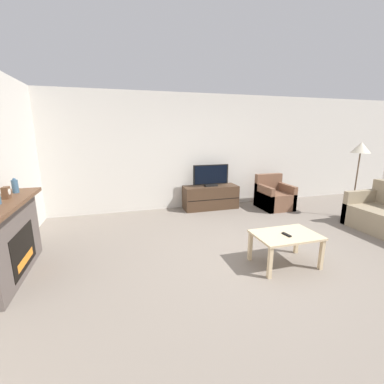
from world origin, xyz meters
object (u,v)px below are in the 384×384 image
at_px(armchair, 274,197).
at_px(tv_stand, 210,197).
at_px(floor_lamp, 360,152).
at_px(tv, 211,176).
at_px(mantel_vase_right, 15,186).
at_px(fireplace, 7,240).
at_px(coffee_table, 286,238).
at_px(remote, 287,235).
at_px(mantel_clock, 6,193).

bearing_deg(armchair, tv_stand, 165.01).
bearing_deg(floor_lamp, tv, 151.84).
bearing_deg(floor_lamp, mantel_vase_right, -178.27).
bearing_deg(tv_stand, fireplace, -148.55).
relative_size(tv_stand, tv, 1.49).
distance_m(armchair, coffee_table, 2.85).
xyz_separation_m(remote, floor_lamp, (2.73, 1.42, 0.95)).
bearing_deg(coffee_table, floor_lamp, 26.98).
height_order(tv, coffee_table, tv).
bearing_deg(mantel_clock, armchair, 17.63).
xyz_separation_m(mantel_clock, tv, (3.49, 1.99, -0.29)).
bearing_deg(mantel_clock, fireplace, -96.20).
distance_m(mantel_clock, armchair, 5.30).
relative_size(coffee_table, remote, 5.69).
relative_size(mantel_clock, floor_lamp, 0.09).
bearing_deg(remote, armchair, 51.99).
relative_size(mantel_clock, coffee_table, 0.17).
bearing_deg(tv_stand, tv, -90.00).
distance_m(mantel_vase_right, coffee_table, 3.81).
bearing_deg(floor_lamp, armchair, 139.47).
bearing_deg(armchair, mantel_clock, -162.37).
bearing_deg(mantel_clock, tv_stand, 29.63).
height_order(mantel_clock, tv_stand, mantel_clock).
distance_m(fireplace, mantel_vase_right, 0.76).
height_order(fireplace, remote, fireplace).
bearing_deg(coffee_table, tv, 91.00).
xyz_separation_m(fireplace, floor_lamp, (6.27, 0.67, 0.91)).
bearing_deg(tv, mantel_vase_right, -154.52).
bearing_deg(mantel_clock, remote, -14.52).
bearing_deg(tv_stand, floor_lamp, -28.19).
distance_m(tv_stand, armchair, 1.55).
relative_size(armchair, remote, 5.22).
relative_size(mantel_vase_right, floor_lamp, 0.13).
distance_m(remote, floor_lamp, 3.22).
bearing_deg(armchair, tv, 165.09).
xyz_separation_m(fireplace, mantel_vase_right, (0.02, 0.48, 0.59)).
bearing_deg(armchair, remote, -120.52).
bearing_deg(mantel_clock, mantel_vase_right, 90.14).
relative_size(mantel_clock, remote, 0.97).
distance_m(mantel_vase_right, remote, 3.78).
bearing_deg(fireplace, mantel_clock, 83.80).
bearing_deg(mantel_vase_right, mantel_clock, -89.86).
relative_size(tv, floor_lamp, 0.54).
bearing_deg(floor_lamp, tv_stand, 151.81).
height_order(armchair, remote, armchair).
distance_m(tv_stand, remote, 2.91).
xyz_separation_m(mantel_vase_right, coffee_table, (3.54, -1.19, -0.71)).
xyz_separation_m(mantel_vase_right, remote, (3.52, -1.23, -0.64)).
relative_size(tv_stand, floor_lamp, 0.81).
bearing_deg(armchair, floor_lamp, -40.53).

